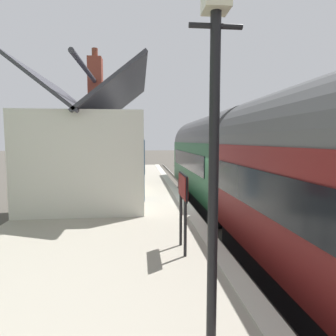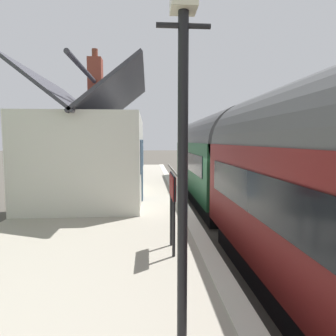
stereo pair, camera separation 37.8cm
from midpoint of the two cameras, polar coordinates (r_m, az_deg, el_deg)
The scene contains 16 objects.
ground_plane at distance 11.29m, azimuth 9.53°, elevation -10.59°, with size 160.00×160.00×0.00m, color #4C473F.
platform at distance 10.94m, azimuth -9.90°, elevation -8.73°, with size 32.00×5.41×0.88m, color #A39B8C.
platform_edge_coping at distance 10.87m, azimuth 3.50°, elevation -6.32°, with size 32.00×0.36×0.02m, color beige.
rail_near at distance 11.75m, azimuth 17.36°, elevation -9.78°, with size 52.00×0.08×0.14m, color gray.
rail_far at distance 11.31m, azimuth 10.44°, elevation -10.20°, with size 52.00×0.08×0.14m, color gray.
train at distance 9.93m, azimuth 16.51°, elevation 0.10°, with size 19.79×2.73×4.32m.
station_building at distance 11.50m, azimuth -13.71°, elevation 2.64°, with size 6.50×4.04×5.93m.
bench_near_building at distance 20.53m, azimuth -5.38°, elevation 0.55°, with size 1.40×0.44×0.88m.
planter_bench_left at distance 16.64m, azimuth -14.25°, elevation -1.30°, with size 0.39×0.39×0.62m.
planter_corner_building at distance 20.66m, azimuth -11.88°, elevation -0.02°, with size 0.72×0.32×0.62m.
planter_under_sign at distance 16.43m, azimuth -6.26°, elevation -1.25°, with size 0.71×0.32×0.66m.
planter_edge_near at distance 18.23m, azimuth -13.53°, elevation -0.36°, with size 0.56×0.56×0.84m.
planter_bench_right at distance 22.63m, azimuth -5.70°, elevation 0.56°, with size 0.85×0.32×0.63m.
planter_by_door at distance 18.82m, azimuth -8.16°, elevation -0.30°, with size 0.41×0.41×0.69m.
lamp_post_platform at distance 2.80m, azimuth 6.99°, elevation 14.63°, with size 0.32×0.50×3.85m.
station_sign_board at distance 5.77m, azimuth 2.78°, elevation -4.89°, with size 0.96×0.06×1.57m.
Camera 2 is at (-10.56, 2.38, 3.11)m, focal length 30.89 mm.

